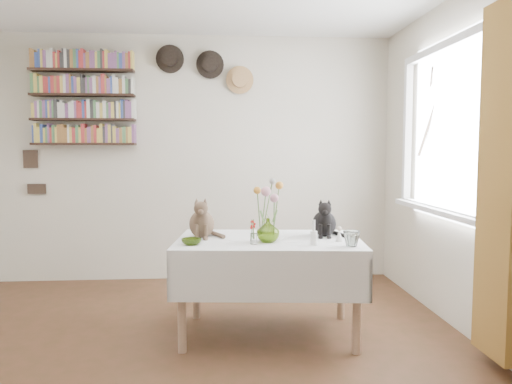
{
  "coord_description": "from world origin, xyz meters",
  "views": [
    {
      "loc": [
        0.23,
        -2.93,
        1.34
      ],
      "look_at": [
        0.49,
        0.49,
        1.05
      ],
      "focal_mm": 35.0,
      "sensor_mm": 36.0,
      "label": 1
    }
  ],
  "objects": [
    {
      "name": "flower_bouquet",
      "position": [
        0.57,
        0.49,
        1.04
      ],
      "size": [
        0.17,
        0.12,
        0.39
      ],
      "color": "#4C7233",
      "rests_on": "flower_vase"
    },
    {
      "name": "window",
      "position": [
        1.97,
        0.8,
        1.4
      ],
      "size": [
        0.12,
        1.52,
        1.32
      ],
      "color": "white",
      "rests_on": "room"
    },
    {
      "name": "curtain",
      "position": [
        1.9,
        -0.12,
        1.15
      ],
      "size": [
        0.12,
        0.38,
        2.1
      ],
      "primitive_type": "cube",
      "color": "brown",
      "rests_on": "room"
    },
    {
      "name": "candlestick",
      "position": [
        0.86,
        0.34,
        0.76
      ],
      "size": [
        0.05,
        0.05,
        0.17
      ],
      "color": "white",
      "rests_on": "dining_table"
    },
    {
      "name": "black_cat",
      "position": [
        1.01,
        0.69,
        0.85
      ],
      "size": [
        0.23,
        0.27,
        0.29
      ],
      "primitive_type": null,
      "rotation": [
        0.0,
        0.0,
        -0.18
      ],
      "color": "black",
      "rests_on": "dining_table"
    },
    {
      "name": "tabby_cat",
      "position": [
        0.1,
        0.71,
        0.85
      ],
      "size": [
        0.2,
        0.26,
        0.3
      ],
      "primitive_type": null,
      "rotation": [
        0.0,
        0.0,
        -0.01
      ],
      "color": "brown",
      "rests_on": "dining_table"
    },
    {
      "name": "berry_jar",
      "position": [
        0.46,
        0.4,
        0.79
      ],
      "size": [
        0.05,
        0.05,
        0.19
      ],
      "color": "white",
      "rests_on": "dining_table"
    },
    {
      "name": "wall_hats",
      "position": [
        0.12,
        2.19,
        2.17
      ],
      "size": [
        0.98,
        0.09,
        0.48
      ],
      "color": "black",
      "rests_on": "room"
    },
    {
      "name": "dining_table",
      "position": [
        0.59,
        0.59,
        0.53
      ],
      "size": [
        1.38,
        0.96,
        0.7
      ],
      "color": "white",
      "rests_on": "room"
    },
    {
      "name": "bookshelf_unit",
      "position": [
        -1.1,
        2.16,
        1.84
      ],
      "size": [
        1.0,
        0.16,
        0.91
      ],
      "color": "black",
      "rests_on": "room"
    },
    {
      "name": "flower_vase",
      "position": [
        0.57,
        0.47,
        0.79
      ],
      "size": [
        0.22,
        0.22,
        0.17
      ],
      "primitive_type": "imported",
      "rotation": [
        0.0,
        0.0,
        -0.48
      ],
      "color": "#85A92F",
      "rests_on": "dining_table"
    },
    {
      "name": "green_bowl",
      "position": [
        0.04,
        0.42,
        0.72
      ],
      "size": [
        0.16,
        0.16,
        0.04
      ],
      "primitive_type": "imported",
      "rotation": [
        0.0,
        0.0,
        0.22
      ],
      "color": "#85A92F",
      "rests_on": "dining_table"
    },
    {
      "name": "wall_art_plaques",
      "position": [
        -1.63,
        2.23,
        1.12
      ],
      "size": [
        0.21,
        0.02,
        0.44
      ],
      "color": "#38281E",
      "rests_on": "room"
    },
    {
      "name": "drinking_glass",
      "position": [
        1.11,
        0.28,
        0.75
      ],
      "size": [
        0.14,
        0.14,
        0.11
      ],
      "primitive_type": "imported",
      "rotation": [
        0.0,
        0.0,
        -0.24
      ],
      "color": "white",
      "rests_on": "dining_table"
    },
    {
      "name": "porcelain_figurine",
      "position": [
        1.07,
        0.46,
        0.75
      ],
      "size": [
        0.06,
        0.06,
        0.11
      ],
      "color": "white",
      "rests_on": "dining_table"
    },
    {
      "name": "room",
      "position": [
        0.0,
        0.0,
        1.25
      ],
      "size": [
        4.08,
        4.58,
        2.58
      ],
      "color": "brown",
      "rests_on": "ground"
    }
  ]
}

